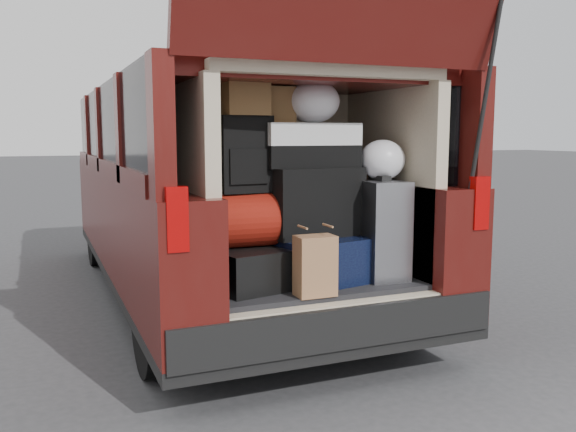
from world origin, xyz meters
The scene contains 15 objects.
ground centered at (0.00, 0.00, 0.00)m, with size 80.00×80.00×0.00m, color #333335.
minivan centered at (0.00, 1.86, 0.91)m, with size 1.90×5.35×2.77m.
load_floor centered at (0.00, 0.28, 0.28)m, with size 1.24×1.05×0.55m, color black.
black_hardshell centered at (-0.38, 0.16, 0.66)m, with size 0.41×0.57×0.23m, color black.
navy_hardshell centered at (0.03, 0.15, 0.68)m, with size 0.49×0.60×0.26m, color black.
silver_roller centered at (0.44, 0.05, 0.84)m, with size 0.24×0.39×0.58m, color silver.
kraft_bag centered at (-0.10, -0.20, 0.71)m, with size 0.21×0.13×0.32m, color #AC764D.
red_duffel centered at (-0.37, 0.15, 0.93)m, with size 0.47×0.30×0.30m, color maroon.
black_soft_case centered at (0.05, 0.17, 1.01)m, with size 0.56×0.34×0.40m, color black.
backpack centered at (-0.37, 0.18, 1.29)m, with size 0.30×0.18×0.43m, color black.
twotone_duffel centered at (0.03, 0.19, 1.34)m, with size 0.57×0.29×0.25m, color silver.
grocery_sack_lower centered at (-0.37, 0.16, 1.62)m, with size 0.24×0.20×0.22m, color brown.
grocery_sack_upper centered at (-0.16, 0.24, 1.57)m, with size 0.20×0.17×0.20m, color brown.
plastic_bag_center centered at (0.07, 0.20, 1.59)m, with size 0.31×0.29×0.25m, color white.
plastic_bag_right centered at (0.47, 0.08, 1.25)m, with size 0.28×0.26×0.24m, color white.
Camera 1 is at (-1.45, -3.06, 1.40)m, focal length 38.00 mm.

